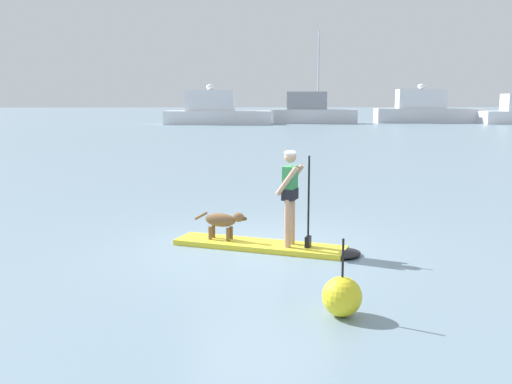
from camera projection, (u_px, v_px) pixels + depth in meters
ground_plane at (259, 248)px, 10.83m from camera, size 400.00×400.00×0.00m
paddleboard at (271, 246)px, 10.74m from camera, size 3.50×2.07×0.10m
person_paddler at (291, 191)px, 10.44m from camera, size 0.68×0.60×1.75m
dog at (223, 221)px, 11.00m from camera, size 1.02×0.51×0.55m
moored_boat_port at (216, 112)px, 65.01m from camera, size 12.18×4.61×4.44m
moored_boat_center at (312, 111)px, 67.51m from camera, size 10.50×4.96×10.51m
moored_boat_outer at (426, 110)px, 68.92m from camera, size 12.55×3.55×4.59m
marker_buoy at (342, 296)px, 7.39m from camera, size 0.52×0.52×1.02m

